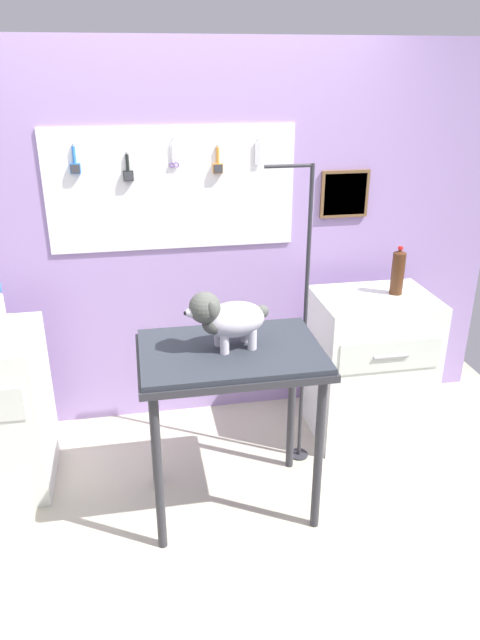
% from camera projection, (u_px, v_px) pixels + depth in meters
% --- Properties ---
extents(ground, '(4.40, 4.00, 0.04)m').
position_uv_depth(ground, '(218.00, 546.00, 2.89)').
color(ground, '#B2AC96').
extents(rear_wall_panel, '(4.00, 0.11, 2.30)m').
position_uv_depth(rear_wall_panel, '(184.00, 242.00, 3.56)').
color(rear_wall_panel, '#9D80BC').
rests_on(rear_wall_panel, ground).
extents(grooming_table, '(0.89, 0.61, 0.92)m').
position_uv_depth(grooming_table, '(231.00, 368.00, 2.83)').
color(grooming_table, '#2D2D33').
rests_on(grooming_table, ground).
extents(grooming_arm, '(0.30, 0.11, 1.71)m').
position_uv_depth(grooming_arm, '(303.00, 334.00, 3.20)').
color(grooming_arm, '#2D2D33').
rests_on(grooming_arm, ground).
extents(dog, '(0.41, 0.23, 0.30)m').
position_uv_depth(dog, '(226.00, 318.00, 2.72)').
color(dog, silver).
rests_on(dog, grooming_table).
extents(cabinet_right, '(0.68, 0.54, 0.91)m').
position_uv_depth(cabinet_right, '(370.00, 366.00, 3.60)').
color(cabinet_right, white).
rests_on(cabinet_right, ground).
extents(soda_bottle, '(0.08, 0.08, 0.29)m').
position_uv_depth(soda_bottle, '(398.00, 272.00, 3.41)').
color(soda_bottle, '#462613').
rests_on(soda_bottle, cabinet_right).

